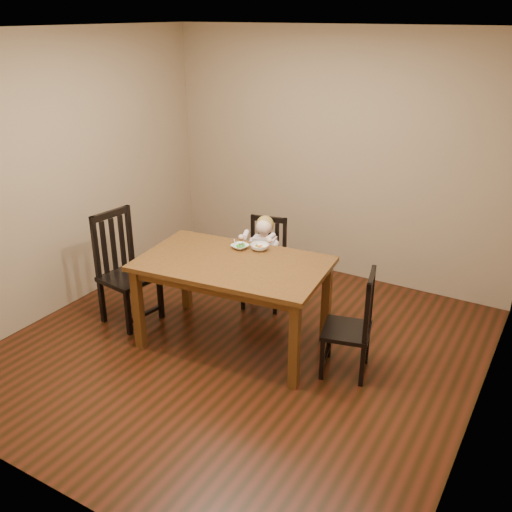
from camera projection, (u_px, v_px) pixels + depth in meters
The scene contains 9 objects.
room at pixel (238, 207), 4.63m from camera, with size 4.01×4.01×2.71m.
dining_table at pixel (233, 271), 4.99m from camera, with size 1.73×1.16×0.82m.
chair_child at pixel (265, 264), 5.82m from camera, with size 0.47×0.45×0.91m.
chair_left at pixel (125, 270), 5.48m from camera, with size 0.51×0.53×1.09m.
chair_right at pixel (353, 326), 4.67m from camera, with size 0.47×0.48×0.93m.
toddler at pixel (264, 254), 5.73m from camera, with size 0.30×0.38×0.52m, color white, non-canonical shape.
bowl_peas at pixel (240, 247), 5.21m from camera, with size 0.15×0.15×0.04m, color white.
bowl_veg at pixel (260, 247), 5.19m from camera, with size 0.17×0.17×0.05m, color white.
fork at pixel (235, 244), 5.20m from camera, with size 0.09×0.09×0.04m.
Camera 1 is at (2.36, -3.72, 2.82)m, focal length 40.00 mm.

